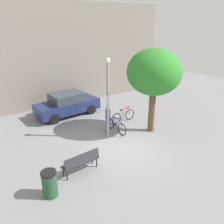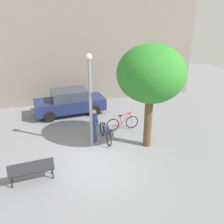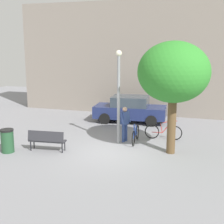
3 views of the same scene
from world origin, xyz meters
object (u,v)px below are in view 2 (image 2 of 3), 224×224
at_px(bicycle_blue, 105,133).
at_px(parked_car_navy, 70,102).
at_px(bicycle_red, 123,123).
at_px(person_by_lamppost, 94,124).
at_px(park_bench, 31,169).
at_px(lamppost, 90,95).
at_px(plaza_tree, 151,74).

distance_m(bicycle_blue, parked_car_navy, 4.13).
bearing_deg(bicycle_red, person_by_lamppost, -152.39).
xyz_separation_m(person_by_lamppost, park_bench, (-2.84, -2.37, -0.42)).
bearing_deg(lamppost, plaza_tree, -14.70).
bearing_deg(bicycle_red, plaza_tree, -72.85).
bearing_deg(bicycle_blue, plaza_tree, -29.31).
distance_m(plaza_tree, parked_car_navy, 6.33).
bearing_deg(parked_car_navy, bicycle_blue, -72.22).
distance_m(park_bench, bicycle_red, 5.60).
bearing_deg(lamppost, park_bench, -142.23).
distance_m(bicycle_red, parked_car_navy, 3.89).
bearing_deg(person_by_lamppost, lamppost, -122.03).
bearing_deg(park_bench, lamppost, 37.77).
bearing_deg(person_by_lamppost, plaza_tree, -23.49).
bearing_deg(plaza_tree, park_bench, -164.99).
bearing_deg(plaza_tree, parked_car_navy, 121.62).
height_order(park_bench, plaza_tree, plaza_tree).
relative_size(park_bench, parked_car_navy, 0.38).
xyz_separation_m(plaza_tree, bicycle_red, (-0.58, 1.89, -3.02)).
xyz_separation_m(lamppost, parked_car_navy, (-0.51, 4.24, -1.72)).
bearing_deg(bicycle_blue, park_bench, -144.90).
relative_size(person_by_lamppost, parked_car_navy, 0.39).
height_order(lamppost, bicycle_red, lamppost).
bearing_deg(person_by_lamppost, bicycle_blue, -0.74).
distance_m(park_bench, plaza_tree, 6.03).
bearing_deg(lamppost, bicycle_blue, 24.13).
xyz_separation_m(bicycle_red, parked_car_navy, (-2.43, 3.01, 0.39)).
xyz_separation_m(person_by_lamppost, parked_car_navy, (-0.72, 3.90, -0.19)).
relative_size(person_by_lamppost, bicycle_red, 0.92).
relative_size(park_bench, bicycle_blue, 0.91).
relative_size(plaza_tree, bicycle_red, 2.59).
bearing_deg(park_bench, bicycle_red, 35.70).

